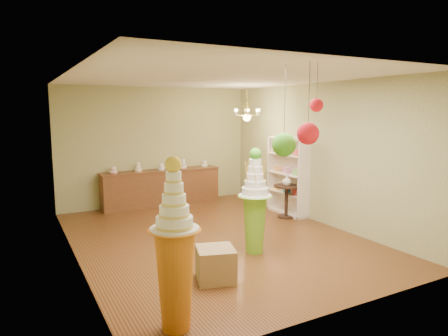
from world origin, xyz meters
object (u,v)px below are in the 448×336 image
sideboard (162,187)px  round_table (286,197)px  pedestal_green (255,210)px  pedestal_orange (175,265)px

sideboard → round_table: size_ratio=3.96×
pedestal_green → sideboard: (-0.23, 4.02, -0.26)m
pedestal_orange → sideboard: (1.84, 5.65, -0.27)m
pedestal_orange → sideboard: size_ratio=0.64×
pedestal_orange → sideboard: bearing=72.0°
sideboard → pedestal_orange: bearing=-108.0°
pedestal_orange → round_table: pedestal_orange is taller
round_table → sideboard: bearing=130.7°
sideboard → round_table: 3.22m
pedestal_orange → sideboard: pedestal_orange is taller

